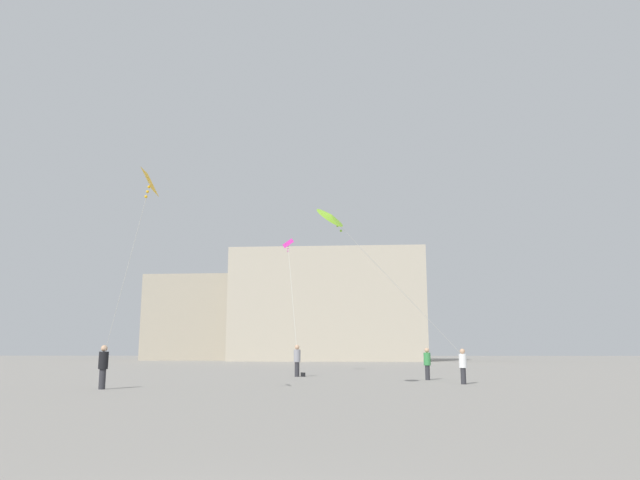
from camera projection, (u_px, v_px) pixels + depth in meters
name	position (u px, v px, depth m)	size (l,w,h in m)	color
person_in_grey	(297.00, 359.00, 34.91)	(0.40, 0.40, 1.84)	#2D2D33
person_in_black	(103.00, 365.00, 23.94)	(0.38, 0.38, 1.74)	#2D2D33
person_in_white	(463.00, 365.00, 27.38)	(0.35, 0.35, 1.61)	#2D2D33
person_in_green	(427.00, 362.00, 31.10)	(0.36, 0.36, 1.65)	#2D2D33
kite_magenta_delta	(288.00, 246.00, 41.30)	(1.62, 5.75, 7.87)	#D12899
kite_amber_delta	(150.00, 185.00, 20.72)	(3.46, 5.11, 6.42)	yellow
kite_lime_diamond	(331.00, 217.00, 24.83)	(6.82, 4.81, 6.24)	#8CD12D
building_left_hall	(214.00, 319.00, 92.07)	(19.25, 12.91, 12.58)	#A39984
building_centre_hall	(329.00, 306.00, 85.19)	(27.15, 14.17, 15.34)	#B2A893
handbag_beside_flyer	(303.00, 375.00, 34.84)	(0.32, 0.14, 0.24)	black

